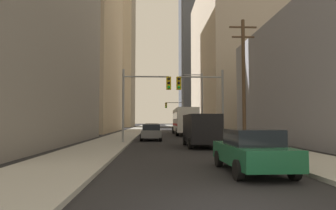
{
  "coord_description": "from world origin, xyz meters",
  "views": [
    {
      "loc": [
        -1.55,
        -5.52,
        1.81
      ],
      "look_at": [
        0.0,
        27.0,
        3.61
      ],
      "focal_mm": 31.06,
      "sensor_mm": 36.0,
      "label": 1
    }
  ],
  "objects_px": {
    "cargo_van_black": "(201,128)",
    "sedan_grey": "(151,132)",
    "traffic_signal_near_right": "(203,94)",
    "traffic_signal_near_left": "(144,93)",
    "city_bus": "(184,120)",
    "traffic_signal_far_right": "(175,110)",
    "sedan_green": "(252,151)",
    "sedan_blue": "(152,129)"
  },
  "relations": [
    {
      "from": "city_bus",
      "to": "sedan_grey",
      "type": "bearing_deg",
      "value": -111.51
    },
    {
      "from": "sedan_green",
      "to": "sedan_blue",
      "type": "xyz_separation_m",
      "value": [
        -3.68,
        25.8,
        0.0
      ]
    },
    {
      "from": "sedan_grey",
      "to": "traffic_signal_near_right",
      "type": "bearing_deg",
      "value": -44.18
    },
    {
      "from": "traffic_signal_near_left",
      "to": "traffic_signal_near_right",
      "type": "bearing_deg",
      "value": -0.0
    },
    {
      "from": "traffic_signal_near_right",
      "to": "traffic_signal_near_left",
      "type": "bearing_deg",
      "value": 180.0
    },
    {
      "from": "sedan_grey",
      "to": "sedan_blue",
      "type": "relative_size",
      "value": 1.01
    },
    {
      "from": "sedan_grey",
      "to": "traffic_signal_far_right",
      "type": "distance_m",
      "value": 29.31
    },
    {
      "from": "sedan_green",
      "to": "traffic_signal_near_right",
      "type": "bearing_deg",
      "value": 87.76
    },
    {
      "from": "city_bus",
      "to": "cargo_van_black",
      "type": "distance_m",
      "value": 18.04
    },
    {
      "from": "sedan_grey",
      "to": "traffic_signal_far_right",
      "type": "xyz_separation_m",
      "value": [
        4.37,
        28.8,
        3.26
      ]
    },
    {
      "from": "traffic_signal_near_left",
      "to": "sedan_blue",
      "type": "bearing_deg",
      "value": 87.5
    },
    {
      "from": "traffic_signal_near_left",
      "to": "traffic_signal_near_right",
      "type": "distance_m",
      "value": 4.74
    },
    {
      "from": "cargo_van_black",
      "to": "traffic_signal_near_right",
      "type": "distance_m",
      "value": 4.2
    },
    {
      "from": "city_bus",
      "to": "traffic_signal_far_right",
      "type": "xyz_separation_m",
      "value": [
        0.11,
        17.99,
        2.1
      ]
    },
    {
      "from": "city_bus",
      "to": "sedan_green",
      "type": "relative_size",
      "value": 2.73
    },
    {
      "from": "traffic_signal_near_left",
      "to": "city_bus",
      "type": "bearing_deg",
      "value": 72.22
    },
    {
      "from": "cargo_van_black",
      "to": "sedan_grey",
      "type": "xyz_separation_m",
      "value": [
        -3.55,
        7.2,
        -0.52
      ]
    },
    {
      "from": "sedan_grey",
      "to": "cargo_van_black",
      "type": "bearing_deg",
      "value": -63.75
    },
    {
      "from": "sedan_grey",
      "to": "sedan_blue",
      "type": "height_order",
      "value": "same"
    },
    {
      "from": "city_bus",
      "to": "sedan_blue",
      "type": "distance_m",
      "value": 5.0
    },
    {
      "from": "cargo_van_black",
      "to": "sedan_blue",
      "type": "bearing_deg",
      "value": 102.72
    },
    {
      "from": "cargo_van_black",
      "to": "sedan_green",
      "type": "bearing_deg",
      "value": -89.16
    },
    {
      "from": "cargo_van_black",
      "to": "traffic_signal_near_left",
      "type": "bearing_deg",
      "value": 142.72
    },
    {
      "from": "cargo_van_black",
      "to": "traffic_signal_far_right",
      "type": "bearing_deg",
      "value": 88.7
    },
    {
      "from": "sedan_green",
      "to": "traffic_signal_near_left",
      "type": "distance_m",
      "value": 14.32
    },
    {
      "from": "city_bus",
      "to": "traffic_signal_near_right",
      "type": "distance_m",
      "value": 15.07
    },
    {
      "from": "city_bus",
      "to": "traffic_signal_far_right",
      "type": "height_order",
      "value": "traffic_signal_far_right"
    },
    {
      "from": "city_bus",
      "to": "traffic_signal_near_right",
      "type": "height_order",
      "value": "traffic_signal_near_right"
    },
    {
      "from": "sedan_blue",
      "to": "traffic_signal_far_right",
      "type": "bearing_deg",
      "value": 77.98
    },
    {
      "from": "traffic_signal_far_right",
      "to": "traffic_signal_near_left",
      "type": "bearing_deg",
      "value": -98.45
    },
    {
      "from": "city_bus",
      "to": "traffic_signal_near_left",
      "type": "bearing_deg",
      "value": -107.78
    },
    {
      "from": "sedan_blue",
      "to": "traffic_signal_near_right",
      "type": "bearing_deg",
      "value": -71.47
    },
    {
      "from": "sedan_blue",
      "to": "traffic_signal_near_right",
      "type": "xyz_separation_m",
      "value": [
        4.2,
        -12.52,
        3.28
      ]
    },
    {
      "from": "traffic_signal_far_right",
      "to": "city_bus",
      "type": "bearing_deg",
      "value": -90.34
    },
    {
      "from": "sedan_green",
      "to": "traffic_signal_near_left",
      "type": "height_order",
      "value": "traffic_signal_near_left"
    },
    {
      "from": "traffic_signal_near_right",
      "to": "sedan_green",
      "type": "bearing_deg",
      "value": -92.24
    },
    {
      "from": "sedan_grey",
      "to": "traffic_signal_near_right",
      "type": "distance_m",
      "value": 6.74
    },
    {
      "from": "sedan_grey",
      "to": "traffic_signal_near_left",
      "type": "distance_m",
      "value": 5.28
    },
    {
      "from": "city_bus",
      "to": "cargo_van_black",
      "type": "bearing_deg",
      "value": -92.26
    },
    {
      "from": "sedan_green",
      "to": "traffic_signal_near_left",
      "type": "relative_size",
      "value": 0.71
    },
    {
      "from": "sedan_green",
      "to": "sedan_blue",
      "type": "bearing_deg",
      "value": 98.11
    },
    {
      "from": "traffic_signal_near_left",
      "to": "traffic_signal_far_right",
      "type": "height_order",
      "value": "same"
    }
  ]
}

